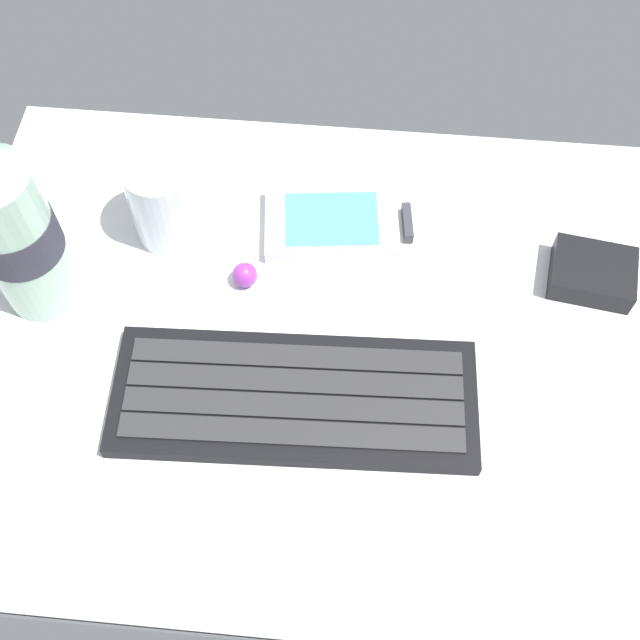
{
  "coord_description": "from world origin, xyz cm",
  "views": [
    {
      "loc": [
        2.91,
        -31.9,
        58.29
      ],
      "look_at": [
        0.0,
        0.0,
        3.0
      ],
      "focal_mm": 44.34,
      "sensor_mm": 36.0,
      "label": 1
    }
  ],
  "objects_px": {
    "keyboard": "(294,398)",
    "trackball_mouse": "(245,275)",
    "juice_cup": "(166,202)",
    "charger_block": "(592,273)",
    "water_bottle": "(12,228)",
    "handheld_device": "(339,224)"
  },
  "relations": [
    {
      "from": "keyboard",
      "to": "juice_cup",
      "type": "xyz_separation_m",
      "value": [
        -0.13,
        0.16,
        0.03
      ]
    },
    {
      "from": "keyboard",
      "to": "charger_block",
      "type": "height_order",
      "value": "charger_block"
    },
    {
      "from": "keyboard",
      "to": "charger_block",
      "type": "relative_size",
      "value": 4.2
    },
    {
      "from": "trackball_mouse",
      "to": "water_bottle",
      "type": "bearing_deg",
      "value": -172.0
    },
    {
      "from": "water_bottle",
      "to": "handheld_device",
      "type": "bearing_deg",
      "value": 19.78
    },
    {
      "from": "charger_block",
      "to": "water_bottle",
      "type": "bearing_deg",
      "value": -173.64
    },
    {
      "from": "keyboard",
      "to": "handheld_device",
      "type": "height_order",
      "value": "keyboard"
    },
    {
      "from": "juice_cup",
      "to": "charger_block",
      "type": "relative_size",
      "value": 1.21
    },
    {
      "from": "keyboard",
      "to": "water_bottle",
      "type": "bearing_deg",
      "value": 159.18
    },
    {
      "from": "keyboard",
      "to": "charger_block",
      "type": "distance_m",
      "value": 0.28
    },
    {
      "from": "handheld_device",
      "to": "charger_block",
      "type": "bearing_deg",
      "value": -9.36
    },
    {
      "from": "juice_cup",
      "to": "handheld_device",
      "type": "bearing_deg",
      "value": 5.33
    },
    {
      "from": "water_bottle",
      "to": "trackball_mouse",
      "type": "distance_m",
      "value": 0.19
    },
    {
      "from": "juice_cup",
      "to": "water_bottle",
      "type": "relative_size",
      "value": 0.41
    },
    {
      "from": "keyboard",
      "to": "trackball_mouse",
      "type": "height_order",
      "value": "trackball_mouse"
    },
    {
      "from": "charger_block",
      "to": "trackball_mouse",
      "type": "bearing_deg",
      "value": -174.59
    },
    {
      "from": "juice_cup",
      "to": "trackball_mouse",
      "type": "height_order",
      "value": "juice_cup"
    },
    {
      "from": "keyboard",
      "to": "handheld_device",
      "type": "bearing_deg",
      "value": 83.02
    },
    {
      "from": "handheld_device",
      "to": "trackball_mouse",
      "type": "height_order",
      "value": "trackball_mouse"
    },
    {
      "from": "keyboard",
      "to": "handheld_device",
      "type": "relative_size",
      "value": 2.2
    },
    {
      "from": "handheld_device",
      "to": "juice_cup",
      "type": "distance_m",
      "value": 0.15
    },
    {
      "from": "keyboard",
      "to": "trackball_mouse",
      "type": "distance_m",
      "value": 0.12
    }
  ]
}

